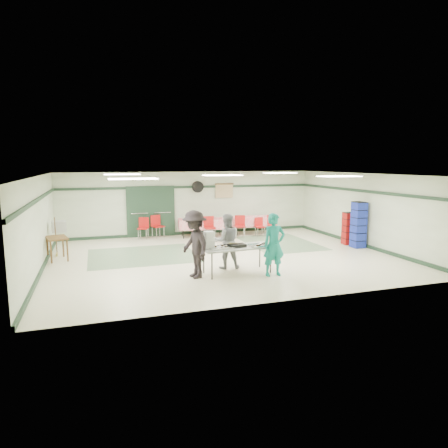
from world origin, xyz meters
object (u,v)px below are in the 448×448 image
object	(u,v)px
chair_d	(209,225)
broom	(56,236)
volunteer_teal	(274,245)
chair_loose_b	(143,226)
chair_c	(272,223)
volunteer_dark	(195,244)
crate_stack_blue_b	(358,225)
chair_a	(259,225)
dining_table_a	(251,221)
printer_table	(57,240)
dining_table_b	(202,223)
chair_loose_a	(157,224)
crate_stack_red	(348,228)
office_printer	(59,227)
serving_table	(237,248)
crate_stack_blue_a	(359,225)
chair_b	(240,224)
volunteer_grey	(226,241)

from	to	relation	value
chair_d	broom	bearing A→B (deg)	-164.98
volunteer_teal	chair_loose_b	distance (m)	7.09
chair_c	broom	size ratio (longest dim) A/B	0.67
volunteer_dark	crate_stack_blue_b	xyz separation A→B (m)	(6.59, 1.96, -0.07)
chair_a	dining_table_a	bearing A→B (deg)	108.55
broom	printer_table	bearing A→B (deg)	-91.37
dining_table_b	chair_d	world-z (taller)	chair_d
chair_loose_a	crate_stack_red	size ratio (longest dim) A/B	0.76
broom	dining_table_b	bearing A→B (deg)	10.04
dining_table_b	printer_table	xyz separation A→B (m)	(-5.44, -2.49, 0.07)
volunteer_teal	dining_table_a	world-z (taller)	volunteer_teal
crate_stack_blue_b	office_printer	distance (m)	10.56
volunteer_teal	chair_c	world-z (taller)	volunteer_teal
volunteer_teal	printer_table	xyz separation A→B (m)	(-5.82, 3.75, -0.22)
serving_table	chair_loose_a	distance (m)	6.23
dining_table_b	office_printer	world-z (taller)	office_printer
dining_table_a	crate_stack_red	distance (m)	4.21
chair_a	chair_c	bearing A→B (deg)	4.20
volunteer_dark	chair_c	xyz separation A→B (m)	(4.67, 5.19, -0.38)
volunteer_dark	chair_loose_a	size ratio (longest dim) A/B	1.96
chair_d	serving_table	bearing A→B (deg)	-95.15
chair_loose_b	chair_a	bearing A→B (deg)	9.12
chair_d	printer_table	size ratio (longest dim) A/B	0.90
crate_stack_blue_a	dining_table_a	bearing A→B (deg)	124.55
volunteer_dark	chair_b	xyz separation A→B (m)	(3.22, 5.19, -0.36)
chair_a	chair_loose_a	xyz separation A→B (m)	(-4.19, 0.96, 0.09)
chair_loose_a	chair_loose_b	world-z (taller)	chair_loose_a
dining_table_b	crate_stack_red	distance (m)	5.85
chair_a	printer_table	xyz separation A→B (m)	(-7.79, -1.92, 0.16)
chair_loose_a	chair_c	bearing A→B (deg)	-32.27
volunteer_dark	dining_table_b	world-z (taller)	volunteer_dark
volunteer_dark	crate_stack_red	xyz separation A→B (m)	(6.59, 2.50, -0.30)
volunteer_teal	crate_stack_blue_a	bearing A→B (deg)	28.07
dining_table_b	printer_table	world-z (taller)	dining_table_b
volunteer_teal	crate_stack_blue_b	xyz separation A→B (m)	(4.48, 2.44, -0.02)
crate_stack_blue_b	volunteer_dark	bearing A→B (deg)	-163.45
volunteer_teal	chair_c	distance (m)	6.23
serving_table	chair_d	world-z (taller)	chair_d
serving_table	chair_c	world-z (taller)	chair_c
chair_loose_b	dining_table_a	bearing A→B (deg)	15.84
volunteer_grey	crate_stack_red	xyz separation A→B (m)	(5.48, 1.85, -0.19)
volunteer_teal	chair_b	size ratio (longest dim) A/B	1.91
office_printer	broom	world-z (taller)	broom
dining_table_a	printer_table	size ratio (longest dim) A/B	1.70
volunteer_dark	crate_stack_blue_a	distance (m)	6.86
dining_table_a	crate_stack_blue_a	distance (m)	4.70
chair_c	chair_d	bearing A→B (deg)	-159.60
chair_loose_b	printer_table	size ratio (longest dim) A/B	0.85
volunteer_grey	crate_stack_red	world-z (taller)	volunteer_grey
chair_c	crate_stack_blue_b	size ratio (longest dim) A/B	0.52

